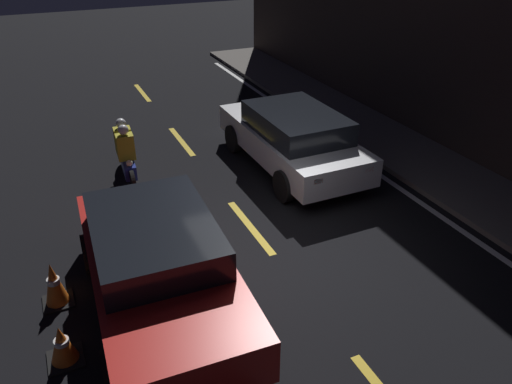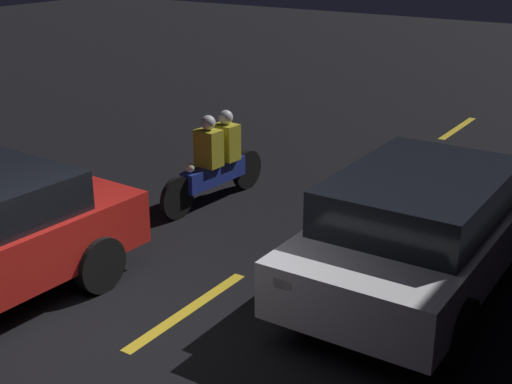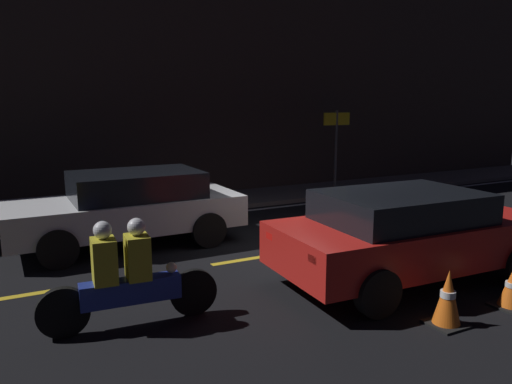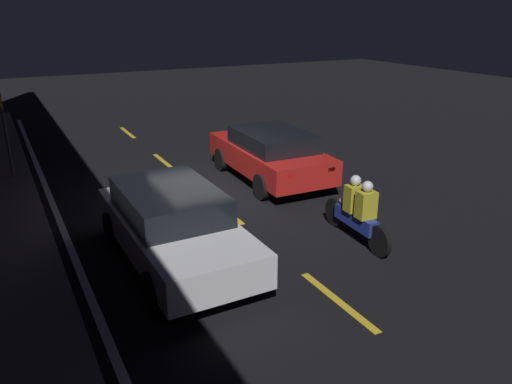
% 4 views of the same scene
% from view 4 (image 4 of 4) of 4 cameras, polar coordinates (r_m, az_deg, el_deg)
% --- Properties ---
extents(ground_plane, '(56.00, 56.00, 0.00)m').
position_cam_4_polar(ground_plane, '(12.81, -5.55, -0.53)').
color(ground_plane, black).
extents(lane_dash_b, '(2.00, 0.14, 0.01)m').
position_cam_4_polar(lane_dash_b, '(8.49, 9.34, -12.14)').
color(lane_dash_b, gold).
rests_on(lane_dash_b, ground).
extents(lane_dash_c, '(2.00, 0.14, 0.01)m').
position_cam_4_polar(lane_dash_c, '(11.95, -3.69, -2.01)').
color(lane_dash_c, gold).
rests_on(lane_dash_c, ground).
extents(lane_dash_d, '(2.00, 0.14, 0.01)m').
position_cam_4_polar(lane_dash_d, '(15.94, -10.44, 3.41)').
color(lane_dash_d, gold).
rests_on(lane_dash_d, ground).
extents(lane_dash_e, '(2.00, 0.14, 0.01)m').
position_cam_4_polar(lane_dash_e, '(20.15, -14.46, 6.60)').
color(lane_dash_e, gold).
rests_on(lane_dash_e, ground).
extents(lane_solid_kerb, '(25.20, 0.14, 0.01)m').
position_cam_4_polar(lane_solid_kerb, '(12.03, -21.45, -3.31)').
color(lane_solid_kerb, silver).
rests_on(lane_solid_kerb, ground).
extents(sedan_white, '(4.41, 1.96, 1.44)m').
position_cam_4_polar(sedan_white, '(9.36, -9.44, -3.61)').
color(sedan_white, silver).
rests_on(sedan_white, ground).
extents(taxi_red, '(4.41, 2.13, 1.43)m').
position_cam_4_polar(taxi_red, '(13.82, 1.64, 4.49)').
color(taxi_red, red).
rests_on(taxi_red, ground).
extents(motorcycle, '(2.23, 0.41, 1.38)m').
position_cam_4_polar(motorcycle, '(10.31, 11.60, -2.24)').
color(motorcycle, black).
rests_on(motorcycle, ground).
extents(traffic_cone_near, '(0.45, 0.45, 0.73)m').
position_cam_4_polar(traffic_cone_near, '(14.13, 8.16, 2.87)').
color(traffic_cone_near, black).
rests_on(traffic_cone_near, ground).
extents(traffic_cone_mid, '(0.46, 0.46, 0.58)m').
position_cam_4_polar(traffic_cone_mid, '(15.12, 5.48, 3.83)').
color(traffic_cone_mid, black).
rests_on(traffic_cone_mid, ground).
extents(traffic_cone_far, '(0.40, 0.40, 0.66)m').
position_cam_4_polar(traffic_cone_far, '(16.74, 1.97, 5.67)').
color(traffic_cone_far, black).
rests_on(traffic_cone_far, ground).
extents(shop_sign, '(0.90, 0.08, 2.40)m').
position_cam_4_polar(shop_sign, '(15.10, -26.93, 7.67)').
color(shop_sign, '#4C4C51').
rests_on(shop_sign, raised_curb).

